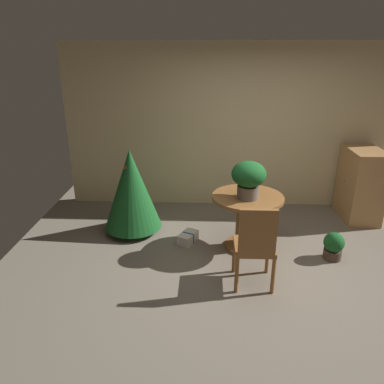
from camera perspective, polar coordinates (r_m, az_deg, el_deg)
The scene contains 9 objects.
ground_plane at distance 4.55m, azimuth 11.43°, elevation -12.41°, with size 6.60×6.60×0.00m, color #756B5B.
back_wall_panel at distance 6.10m, azimuth 9.25°, elevation 9.72°, with size 6.00×0.10×2.60m, color beige.
round_dining_table at distance 4.88m, azimuth 8.39°, elevation -3.65°, with size 0.92×0.92×0.74m.
flower_vase at distance 4.61m, azimuth 8.68°, elevation 2.28°, with size 0.43×0.43×0.48m.
wooden_chair_near at distance 4.06m, azimuth 9.69°, elevation -7.79°, with size 0.43×0.44×0.99m.
holiday_tree at distance 5.26m, azimuth -9.27°, elevation 0.43°, with size 0.81×0.81×1.22m.
gift_box_cream at distance 5.11m, azimuth -0.63°, elevation -7.03°, with size 0.29×0.35×0.14m.
wooden_cabinet at distance 6.22m, azimuth 24.43°, elevation 1.07°, with size 0.51×0.81×1.09m.
potted_plant at distance 5.01m, azimuth 20.89°, elevation -7.70°, with size 0.26×0.26×0.36m.
Camera 1 is at (-0.74, -3.74, 2.49)m, focal length 34.77 mm.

